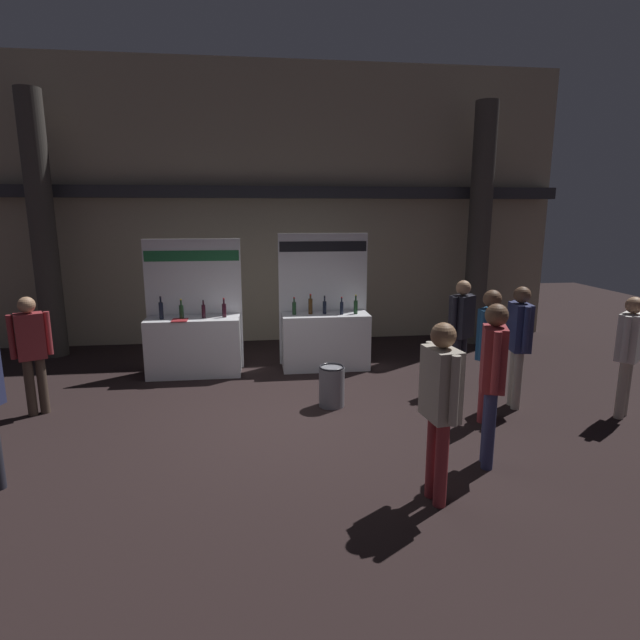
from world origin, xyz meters
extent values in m
plane|color=black|center=(0.00, 0.00, 0.00)|extent=(24.50, 24.50, 0.00)
cube|color=tan|center=(0.00, 4.54, 2.86)|extent=(12.25, 0.25, 5.71)
cube|color=#2D2D33|center=(0.00, 4.24, 3.14)|extent=(12.25, 0.20, 0.24)
cylinder|color=#423D38|center=(-4.27, 3.75, 2.45)|extent=(0.46, 0.46, 4.90)
cylinder|color=#423D38|center=(4.27, 3.75, 2.45)|extent=(0.46, 0.46, 4.90)
cube|color=white|center=(-1.42, 2.16, 0.50)|extent=(1.56, 0.60, 1.00)
cube|color=white|center=(-1.42, 2.50, 1.15)|extent=(1.64, 0.04, 2.30)
cube|color=#1E6638|center=(-1.42, 2.47, 2.01)|extent=(1.59, 0.01, 0.18)
cylinder|color=black|center=(-1.93, 2.16, 1.13)|extent=(0.07, 0.07, 0.28)
cylinder|color=black|center=(-1.93, 2.16, 1.32)|extent=(0.03, 0.03, 0.08)
cylinder|color=black|center=(-1.93, 2.16, 1.37)|extent=(0.03, 0.03, 0.02)
cylinder|color=#19381E|center=(-1.59, 2.10, 1.11)|extent=(0.07, 0.07, 0.23)
cylinder|color=#19381E|center=(-1.59, 2.10, 1.27)|extent=(0.03, 0.03, 0.09)
cylinder|color=gold|center=(-1.59, 2.10, 1.33)|extent=(0.03, 0.03, 0.02)
cylinder|color=black|center=(-1.24, 2.16, 1.11)|extent=(0.06, 0.06, 0.22)
cylinder|color=black|center=(-1.24, 2.16, 1.25)|extent=(0.03, 0.03, 0.06)
cylinder|color=black|center=(-1.24, 2.16, 1.29)|extent=(0.03, 0.03, 0.02)
cylinder|color=black|center=(-0.90, 2.16, 1.11)|extent=(0.07, 0.07, 0.23)
cylinder|color=black|center=(-0.90, 2.16, 1.26)|extent=(0.03, 0.03, 0.08)
cylinder|color=red|center=(-0.90, 2.16, 1.31)|extent=(0.03, 0.03, 0.02)
cube|color=maroon|center=(-1.61, 1.98, 1.00)|extent=(0.26, 0.28, 0.01)
cube|color=white|center=(0.85, 2.26, 0.49)|extent=(1.53, 0.60, 0.99)
cube|color=white|center=(0.85, 2.60, 1.19)|extent=(1.60, 0.04, 2.38)
cube|color=black|center=(0.85, 2.58, 2.15)|extent=(1.56, 0.01, 0.18)
cylinder|color=#19381E|center=(0.30, 2.29, 1.10)|extent=(0.07, 0.07, 0.22)
cylinder|color=#19381E|center=(0.30, 2.29, 1.24)|extent=(0.03, 0.03, 0.07)
cylinder|color=red|center=(0.30, 2.29, 1.28)|extent=(0.03, 0.03, 0.02)
cylinder|color=#472D14|center=(0.59, 2.31, 1.12)|extent=(0.07, 0.07, 0.27)
cylinder|color=#472D14|center=(0.59, 2.31, 1.29)|extent=(0.03, 0.03, 0.07)
cylinder|color=red|center=(0.59, 2.31, 1.33)|extent=(0.03, 0.03, 0.02)
cylinder|color=black|center=(0.84, 2.30, 1.10)|extent=(0.07, 0.07, 0.22)
cylinder|color=black|center=(0.84, 2.30, 1.25)|extent=(0.03, 0.03, 0.08)
cylinder|color=black|center=(0.84, 2.30, 1.30)|extent=(0.03, 0.03, 0.02)
cylinder|color=black|center=(1.13, 2.20, 1.10)|extent=(0.06, 0.06, 0.22)
cylinder|color=black|center=(1.13, 2.20, 1.24)|extent=(0.03, 0.03, 0.07)
cylinder|color=red|center=(1.13, 2.20, 1.29)|extent=(0.03, 0.03, 0.02)
cylinder|color=#19381E|center=(1.38, 2.22, 1.10)|extent=(0.07, 0.07, 0.24)
cylinder|color=#19381E|center=(1.38, 2.22, 1.27)|extent=(0.03, 0.03, 0.09)
cylinder|color=gold|center=(1.38, 2.22, 1.32)|extent=(0.03, 0.03, 0.02)
cylinder|color=slate|center=(0.69, 0.44, 0.29)|extent=(0.37, 0.37, 0.57)
torus|color=black|center=(0.69, 0.44, 0.58)|extent=(0.36, 0.36, 0.02)
cylinder|color=#ADA393|center=(4.50, -0.49, 0.40)|extent=(0.12, 0.12, 0.80)
cylinder|color=#ADA393|center=(4.63, -0.39, 0.40)|extent=(0.12, 0.12, 0.80)
cube|color=silver|center=(4.57, -0.44, 1.12)|extent=(0.45, 0.43, 0.63)
sphere|color=tan|center=(4.57, -0.44, 1.55)|extent=(0.22, 0.22, 0.22)
cylinder|color=silver|center=(4.38, -0.58, 1.13)|extent=(0.08, 0.08, 0.60)
cylinder|color=silver|center=(4.75, -0.29, 1.13)|extent=(0.08, 0.08, 0.60)
cylinder|color=#23232D|center=(2.87, 1.01, 0.42)|extent=(0.12, 0.12, 0.83)
cylinder|color=#23232D|center=(2.74, 0.92, 0.42)|extent=(0.12, 0.12, 0.83)
cube|color=#23232D|center=(2.81, 0.96, 1.16)|extent=(0.42, 0.40, 0.66)
sphere|color=tan|center=(2.81, 0.96, 1.61)|extent=(0.23, 0.23, 0.23)
cylinder|color=#23232D|center=(2.99, 1.08, 1.18)|extent=(0.08, 0.08, 0.62)
cylinder|color=#23232D|center=(2.63, 0.84, 1.18)|extent=(0.08, 0.08, 0.62)
cylinder|color=#47382D|center=(-3.44, 0.61, 0.40)|extent=(0.12, 0.12, 0.79)
cylinder|color=#47382D|center=(-3.31, 0.68, 0.40)|extent=(0.12, 0.12, 0.79)
cube|color=maroon|center=(-3.37, 0.65, 1.11)|extent=(0.40, 0.35, 0.63)
sphere|color=tan|center=(-3.37, 0.65, 1.54)|extent=(0.22, 0.22, 0.22)
cylinder|color=maroon|center=(-3.57, 0.55, 1.12)|extent=(0.08, 0.08, 0.60)
cylinder|color=maroon|center=(-3.18, 0.74, 1.12)|extent=(0.08, 0.08, 0.60)
cylinder|color=#ADA393|center=(3.27, 0.00, 0.42)|extent=(0.12, 0.12, 0.84)
cylinder|color=#ADA393|center=(3.29, 0.16, 0.42)|extent=(0.12, 0.12, 0.84)
cube|color=navy|center=(3.28, 0.08, 1.17)|extent=(0.29, 0.43, 0.67)
sphere|color=brown|center=(3.28, 0.08, 1.63)|extent=(0.23, 0.23, 0.23)
cylinder|color=navy|center=(3.25, -0.16, 1.19)|extent=(0.08, 0.08, 0.63)
cylinder|color=navy|center=(3.32, 0.32, 1.19)|extent=(0.08, 0.08, 0.63)
cylinder|color=navy|center=(2.10, -1.58, 0.44)|extent=(0.12, 0.12, 0.87)
cylinder|color=navy|center=(2.16, -1.43, 0.44)|extent=(0.12, 0.12, 0.87)
cube|color=maroon|center=(2.13, -1.51, 1.22)|extent=(0.34, 0.40, 0.69)
sphere|color=brown|center=(2.13, -1.51, 1.69)|extent=(0.24, 0.24, 0.24)
cylinder|color=maroon|center=(2.06, -1.71, 1.24)|extent=(0.08, 0.08, 0.66)
cylinder|color=maroon|center=(2.21, -1.31, 1.24)|extent=(0.08, 0.08, 0.66)
cylinder|color=maroon|center=(2.59, -0.39, 0.43)|extent=(0.12, 0.12, 0.85)
cylinder|color=maroon|center=(2.70, -0.29, 0.43)|extent=(0.12, 0.12, 0.85)
cube|color=navy|center=(2.65, -0.34, 1.19)|extent=(0.38, 0.37, 0.68)
sphere|color=brown|center=(2.65, -0.34, 1.65)|extent=(0.24, 0.24, 0.24)
cylinder|color=navy|center=(2.50, -0.47, 1.21)|extent=(0.08, 0.08, 0.64)
cylinder|color=navy|center=(2.80, -0.21, 1.21)|extent=(0.08, 0.08, 0.64)
cylinder|color=maroon|center=(1.32, -2.04, 0.43)|extent=(0.12, 0.12, 0.85)
cylinder|color=maroon|center=(1.34, -2.21, 0.43)|extent=(0.12, 0.12, 0.85)
cube|color=#ADA393|center=(1.33, -2.12, 1.19)|extent=(0.30, 0.43, 0.67)
sphere|color=#8C6647|center=(1.33, -2.12, 1.65)|extent=(0.23, 0.23, 0.23)
cylinder|color=#ADA393|center=(1.29, -1.88, 1.21)|extent=(0.08, 0.08, 0.64)
cylinder|color=#ADA393|center=(1.36, -2.36, 1.21)|extent=(0.08, 0.08, 0.64)
camera|label=1|loc=(-0.33, -6.39, 2.73)|focal=28.41mm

